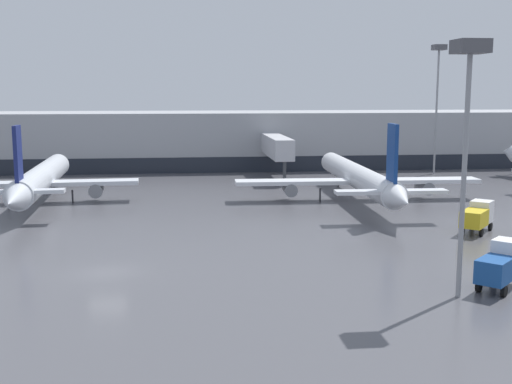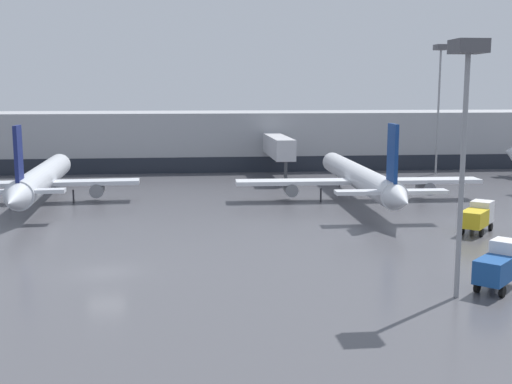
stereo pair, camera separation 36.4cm
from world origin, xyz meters
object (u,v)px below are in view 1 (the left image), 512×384
at_px(parked_jet_1, 41,179).
at_px(apron_light_mast_0, 468,91).
at_px(service_truck_3, 500,264).
at_px(apron_light_mast_2, 438,73).
at_px(service_truck_1, 477,216).
at_px(parked_jet_0, 358,177).

distance_m(parked_jet_1, apron_light_mast_0, 49.71).
relative_size(service_truck_3, apron_light_mast_2, 0.22).
bearing_deg(service_truck_1, apron_light_mast_0, -167.93).
distance_m(service_truck_1, apron_light_mast_2, 43.53).
height_order(parked_jet_0, parked_jet_1, parked_jet_0).
distance_m(parked_jet_0, apron_light_mast_0, 36.13).
distance_m(parked_jet_1, service_truck_1, 45.78).
distance_m(parked_jet_0, service_truck_3, 33.43).
xyz_separation_m(parked_jet_1, service_truck_3, (35.30, -35.53, -1.15)).
bearing_deg(service_truck_1, service_truck_3, -160.25).
bearing_deg(parked_jet_0, parked_jet_1, 88.28).
height_order(parked_jet_1, service_truck_1, parked_jet_1).
bearing_deg(service_truck_1, parked_jet_0, 59.18).
bearing_deg(service_truck_1, apron_light_mast_2, 23.73).
height_order(parked_jet_0, apron_light_mast_2, apron_light_mast_2).
distance_m(apron_light_mast_0, apron_light_mast_2, 60.65).
xyz_separation_m(parked_jet_0, apron_light_mast_0, (-3.37, -34.66, 9.60)).
height_order(service_truck_1, service_truck_3, service_truck_3).
xyz_separation_m(parked_jet_0, parked_jet_1, (-35.41, 2.13, 0.06)).
height_order(parked_jet_1, apron_light_mast_2, apron_light_mast_2).
height_order(service_truck_3, apron_light_mast_2, apron_light_mast_2).
bearing_deg(service_truck_3, parked_jet_1, 90.42).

